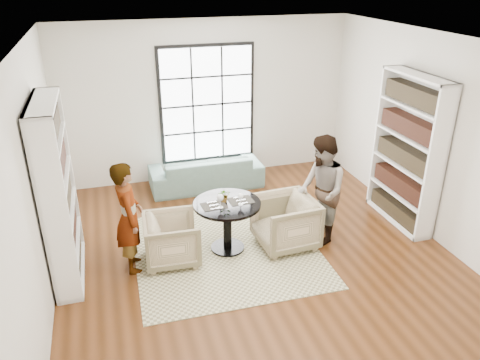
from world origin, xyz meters
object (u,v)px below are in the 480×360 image
object	(u,v)px
wine_glass_left	(220,198)
flower_centerpiece	(224,195)
pedestal_table	(227,216)
armchair_right	(285,222)
sofa	(206,171)
armchair_left	(172,239)
person_right	(321,190)
person_left	(129,217)
wine_glass_right	(241,197)

from	to	relation	value
wine_glass_left	flower_centerpiece	world-z (taller)	wine_glass_left
flower_centerpiece	pedestal_table	bearing A→B (deg)	-61.92
flower_centerpiece	armchair_right	bearing A→B (deg)	-11.50
wine_glass_left	sofa	bearing A→B (deg)	82.33
armchair_left	armchair_right	xyz separation A→B (m)	(1.67, -0.07, 0.04)
armchair_left	person_right	bearing A→B (deg)	-88.65
person_left	wine_glass_right	distance (m)	1.54
pedestal_table	person_left	bearing A→B (deg)	-177.27
pedestal_table	wine_glass_right	bearing A→B (deg)	-35.73
sofa	person_left	size ratio (longest dim) A/B	1.32
person_left	person_right	xyz separation A→B (m)	(2.77, -0.07, 0.04)
armchair_left	armchair_right	bearing A→B (deg)	-89.20
sofa	armchair_right	bearing A→B (deg)	105.46
armchair_right	wine_glass_left	xyz separation A→B (m)	(-0.98, 0.01, 0.54)
pedestal_table	sofa	xyz separation A→B (m)	(0.19, 2.21, -0.25)
sofa	person_right	xyz separation A→B (m)	(1.21, -2.34, 0.53)
wine_glass_left	wine_glass_right	world-z (taller)	wine_glass_left
person_right	flower_centerpiece	bearing A→B (deg)	-88.17
sofa	flower_centerpiece	world-z (taller)	flower_centerpiece
armchair_left	wine_glass_right	world-z (taller)	wine_glass_right
person_right	wine_glass_right	world-z (taller)	person_right
armchair_right	person_left	distance (m)	2.25
wine_glass_right	flower_centerpiece	size ratio (longest dim) A/B	0.93
sofa	flower_centerpiece	bearing A→B (deg)	84.13
wine_glass_right	flower_centerpiece	world-z (taller)	flower_centerpiece
sofa	person_left	world-z (taller)	person_left
wine_glass_right	sofa	bearing A→B (deg)	89.50
person_right	wine_glass_right	bearing A→B (deg)	-81.60
pedestal_table	person_left	world-z (taller)	person_left
armchair_right	armchair_left	bearing A→B (deg)	-95.74
sofa	person_right	size ratio (longest dim) A/B	1.26
armchair_left	wine_glass_left	world-z (taller)	wine_glass_left
sofa	person_right	distance (m)	2.69
sofa	flower_centerpiece	xyz separation A→B (m)	(-0.21, -2.16, 0.56)
person_left	person_right	bearing A→B (deg)	-92.52
sofa	wine_glass_right	world-z (taller)	wine_glass_right
armchair_right	person_left	size ratio (longest dim) A/B	0.54
wine_glass_right	person_right	bearing A→B (deg)	-0.54
pedestal_table	person_left	size ratio (longest dim) A/B	0.61
flower_centerpiece	armchair_left	bearing A→B (deg)	-171.95
pedestal_table	person_left	xyz separation A→B (m)	(-1.37, -0.07, 0.23)
armchair_left	flower_centerpiece	distance (m)	0.96
sofa	wine_glass_left	size ratio (longest dim) A/B	9.82
wine_glass_right	armchair_left	bearing A→B (deg)	176.89
sofa	wine_glass_left	distance (m)	2.43
armchair_right	wine_glass_right	xyz separation A→B (m)	(-0.68, 0.01, 0.51)
armchair_right	person_right	distance (m)	0.71
armchair_right	flower_centerpiece	distance (m)	1.01
pedestal_table	armchair_left	size ratio (longest dim) A/B	1.27
person_right	armchair_left	bearing A→B (deg)	-82.74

